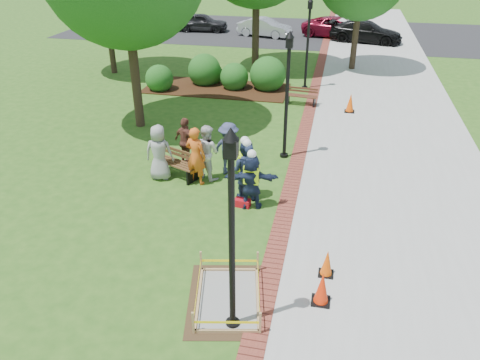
% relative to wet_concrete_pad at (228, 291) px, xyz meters
% --- Properties ---
extents(ground, '(100.00, 100.00, 0.00)m').
position_rel_wet_concrete_pad_xyz_m(ground, '(-0.99, 2.32, -0.23)').
color(ground, '#285116').
rests_on(ground, ground).
extents(sidewalk, '(6.00, 60.00, 0.02)m').
position_rel_wet_concrete_pad_xyz_m(sidewalk, '(4.01, 12.32, -0.22)').
color(sidewalk, '#9E9E99').
rests_on(sidewalk, ground).
extents(brick_edging, '(0.50, 60.00, 0.03)m').
position_rel_wet_concrete_pad_xyz_m(brick_edging, '(0.76, 12.32, -0.22)').
color(brick_edging, maroon).
rests_on(brick_edging, ground).
extents(mulch_bed, '(7.00, 3.00, 0.05)m').
position_rel_wet_concrete_pad_xyz_m(mulch_bed, '(-3.99, 14.32, -0.21)').
color(mulch_bed, '#381E0F').
rests_on(mulch_bed, ground).
extents(parking_lot, '(36.00, 12.00, 0.01)m').
position_rel_wet_concrete_pad_xyz_m(parking_lot, '(-0.99, 29.32, -0.23)').
color(parking_lot, black).
rests_on(parking_lot, ground).
extents(wet_concrete_pad, '(2.13, 2.60, 0.55)m').
position_rel_wet_concrete_pad_xyz_m(wet_concrete_pad, '(0.00, 0.00, 0.00)').
color(wet_concrete_pad, '#47331E').
rests_on(wet_concrete_pad, ground).
extents(bench_near, '(1.61, 1.07, 0.83)m').
position_rel_wet_concrete_pad_xyz_m(bench_near, '(-2.91, 5.15, 0.03)').
color(bench_near, '#54391D').
rests_on(bench_near, ground).
extents(bench_far, '(1.42, 0.62, 0.75)m').
position_rel_wet_concrete_pad_xyz_m(bench_far, '(0.31, 12.82, 0.00)').
color(bench_far, '#542F1C').
rests_on(bench_far, ground).
extents(cone_front, '(0.40, 0.40, 0.78)m').
position_rel_wet_concrete_pad_xyz_m(cone_front, '(1.94, 0.33, 0.14)').
color(cone_front, black).
rests_on(cone_front, ground).
extents(cone_back, '(0.34, 0.34, 0.68)m').
position_rel_wet_concrete_pad_xyz_m(cone_back, '(2.00, 1.27, 0.09)').
color(cone_back, black).
rests_on(cone_back, ground).
extents(cone_far, '(0.42, 0.42, 0.83)m').
position_rel_wet_concrete_pad_xyz_m(cone_far, '(2.44, 12.32, 0.16)').
color(cone_far, black).
rests_on(cone_far, ground).
extents(toolbox, '(0.47, 0.30, 0.22)m').
position_rel_wet_concrete_pad_xyz_m(toolbox, '(-0.49, 3.80, -0.12)').
color(toolbox, '#B20D18').
rests_on(toolbox, ground).
extents(lamp_near, '(0.28, 0.28, 4.26)m').
position_rel_wet_concrete_pad_xyz_m(lamp_near, '(0.26, -0.68, 2.25)').
color(lamp_near, black).
rests_on(lamp_near, ground).
extents(lamp_mid, '(0.28, 0.28, 4.26)m').
position_rel_wet_concrete_pad_xyz_m(lamp_mid, '(0.26, 7.32, 2.25)').
color(lamp_mid, black).
rests_on(lamp_mid, ground).
extents(lamp_far, '(0.28, 0.28, 4.26)m').
position_rel_wet_concrete_pad_xyz_m(lamp_far, '(0.26, 15.32, 2.25)').
color(lamp_far, black).
rests_on(lamp_far, ground).
extents(shrub_a, '(1.35, 1.35, 1.35)m').
position_rel_wet_concrete_pad_xyz_m(shrub_a, '(-6.63, 13.51, -0.23)').
color(shrub_a, '#174F16').
rests_on(shrub_a, ground).
extents(shrub_b, '(1.65, 1.65, 1.65)m').
position_rel_wet_concrete_pad_xyz_m(shrub_b, '(-4.77, 14.97, -0.23)').
color(shrub_b, '#174F16').
rests_on(shrub_b, ground).
extents(shrub_c, '(1.38, 1.38, 1.38)m').
position_rel_wet_concrete_pad_xyz_m(shrub_c, '(-3.14, 14.51, -0.23)').
color(shrub_c, '#174F16').
rests_on(shrub_c, ground).
extents(shrub_d, '(1.74, 1.74, 1.74)m').
position_rel_wet_concrete_pad_xyz_m(shrub_d, '(-1.53, 14.77, -0.23)').
color(shrub_d, '#174F16').
rests_on(shrub_d, ground).
extents(shrub_e, '(1.15, 1.15, 1.15)m').
position_rel_wet_concrete_pad_xyz_m(shrub_e, '(-4.48, 15.21, -0.23)').
color(shrub_e, '#174F16').
rests_on(shrub_e, ground).
extents(casual_person_a, '(0.60, 0.42, 1.78)m').
position_rel_wet_concrete_pad_xyz_m(casual_person_a, '(-3.36, 4.93, 0.66)').
color(casual_person_a, gray).
rests_on(casual_person_a, ground).
extents(casual_person_b, '(0.67, 0.52, 1.85)m').
position_rel_wet_concrete_pad_xyz_m(casual_person_b, '(-2.16, 4.87, 0.69)').
color(casual_person_b, '#D75819').
rests_on(casual_person_b, ground).
extents(casual_person_c, '(0.67, 0.59, 1.76)m').
position_rel_wet_concrete_pad_xyz_m(casual_person_c, '(-1.93, 5.31, 0.64)').
color(casual_person_c, silver).
rests_on(casual_person_c, ground).
extents(casual_person_d, '(0.63, 0.56, 1.66)m').
position_rel_wet_concrete_pad_xyz_m(casual_person_d, '(-2.83, 5.98, 0.60)').
color(casual_person_d, brown).
rests_on(casual_person_d, ground).
extents(casual_person_e, '(0.65, 0.54, 1.74)m').
position_rel_wet_concrete_pad_xyz_m(casual_person_e, '(-1.32, 5.67, 0.64)').
color(casual_person_e, '#33395A').
rests_on(casual_person_e, ground).
extents(hivis_worker_a, '(0.58, 0.44, 1.79)m').
position_rel_wet_concrete_pad_xyz_m(hivis_worker_a, '(-0.23, 3.81, 0.66)').
color(hivis_worker_a, '#181C3F').
rests_on(hivis_worker_a, ground).
extents(hivis_worker_b, '(0.66, 0.63, 1.89)m').
position_rel_wet_concrete_pad_xyz_m(hivis_worker_b, '(-0.46, 4.27, 0.70)').
color(hivis_worker_b, '#18273F').
rests_on(hivis_worker_b, ground).
extents(hivis_worker_c, '(0.58, 0.38, 1.93)m').
position_rel_wet_concrete_pad_xyz_m(hivis_worker_c, '(-0.53, 4.33, 0.72)').
color(hivis_worker_c, '#17263D').
rests_on(hivis_worker_c, ground).
extents(parked_car_a, '(2.33, 4.64, 1.46)m').
position_rel_wet_concrete_pad_xyz_m(parked_car_a, '(-8.74, 28.08, -0.23)').
color(parked_car_a, black).
rests_on(parked_car_a, ground).
extents(parked_car_b, '(2.81, 4.61, 1.40)m').
position_rel_wet_concrete_pad_xyz_m(parked_car_b, '(-3.74, 27.15, -0.23)').
color(parked_car_b, '#B2B3B8').
rests_on(parked_car_b, ground).
extents(parked_car_c, '(3.11, 4.99, 1.51)m').
position_rel_wet_concrete_pad_xyz_m(parked_car_c, '(1.41, 28.02, -0.23)').
color(parked_car_c, maroon).
rests_on(parked_car_c, ground).
extents(parked_car_d, '(3.02, 5.07, 1.55)m').
position_rel_wet_concrete_pad_xyz_m(parked_car_d, '(3.37, 26.75, -0.23)').
color(parked_car_d, black).
rests_on(parked_car_d, ground).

